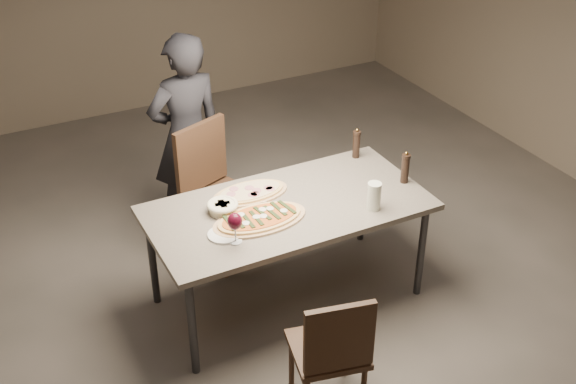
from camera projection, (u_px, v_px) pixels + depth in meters
name	position (u px, v px, depth m)	size (l,w,h in m)	color
room	(288.00, 113.00, 4.27)	(7.00, 7.00, 7.00)	#5D5750
dining_table	(288.00, 213.00, 4.64)	(1.80, 0.90, 0.75)	slate
zucchini_pizza	(260.00, 218.00, 4.45)	(0.61, 0.34, 0.05)	tan
ham_pizza	(250.00, 193.00, 4.71)	(0.52, 0.29, 0.04)	tan
bread_basket	(223.00, 207.00, 4.52)	(0.20, 0.20, 0.07)	beige
oil_dish	(260.00, 198.00, 4.67)	(0.13, 0.13, 0.01)	white
pepper_mill_left	(405.00, 168.00, 4.80)	(0.06, 0.06, 0.23)	black
pepper_mill_right	(356.00, 144.00, 5.10)	(0.06, 0.06, 0.23)	black
carafe	(374.00, 196.00, 4.53)	(0.09, 0.09, 0.18)	silver
wine_glass	(235.00, 222.00, 4.19)	(0.09, 0.09, 0.20)	silver
side_plate	(224.00, 235.00, 4.32)	(0.20, 0.20, 0.01)	white
chair_near	(332.00, 348.00, 3.89)	(0.48, 0.48, 0.84)	#3D2819
chair_far	(214.00, 185.00, 5.19)	(0.62, 0.62, 1.01)	#3D2819
diner	(187.00, 137.00, 5.33)	(0.58, 0.38, 1.59)	black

